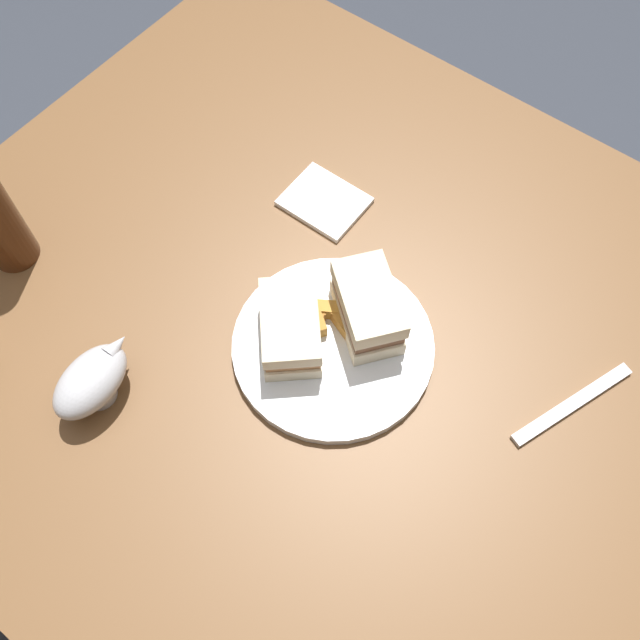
# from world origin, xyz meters

# --- Properties ---
(ground_plane) EXTENTS (6.00, 6.00, 0.00)m
(ground_plane) POSITION_xyz_m (0.00, 0.00, 0.00)
(ground_plane) COLOR #333842
(dining_table) EXTENTS (1.08, 1.00, 0.74)m
(dining_table) POSITION_xyz_m (0.00, 0.00, 0.37)
(dining_table) COLOR brown
(dining_table) RESTS_ON ground
(plate) EXTENTS (0.26, 0.26, 0.01)m
(plate) POSITION_xyz_m (-0.06, 0.02, 0.75)
(plate) COLOR white
(plate) RESTS_ON dining_table
(sandwich_half_left) EXTENTS (0.13, 0.12, 0.07)m
(sandwich_half_left) POSITION_xyz_m (-0.07, -0.03, 0.79)
(sandwich_half_left) COLOR beige
(sandwich_half_left) RESTS_ON plate
(sandwich_half_right) EXTENTS (0.13, 0.13, 0.06)m
(sandwich_half_right) POSITION_xyz_m (-0.01, 0.05, 0.78)
(sandwich_half_right) COLOR beige
(sandwich_half_right) RESTS_ON plate
(potato_wedge_front) EXTENTS (0.04, 0.05, 0.02)m
(potato_wedge_front) POSITION_xyz_m (-0.01, 0.02, 0.76)
(potato_wedge_front) COLOR #B77F33
(potato_wedge_front) RESTS_ON plate
(potato_wedge_middle) EXTENTS (0.05, 0.04, 0.02)m
(potato_wedge_middle) POSITION_xyz_m (-0.03, -0.01, 0.76)
(potato_wedge_middle) COLOR gold
(potato_wedge_middle) RESTS_ON plate
(potato_wedge_back) EXTENTS (0.06, 0.04, 0.02)m
(potato_wedge_back) POSITION_xyz_m (-0.05, -0.01, 0.76)
(potato_wedge_back) COLOR #B77F33
(potato_wedge_back) RESTS_ON plate
(potato_wedge_left_edge) EXTENTS (0.05, 0.04, 0.02)m
(potato_wedge_left_edge) POSITION_xyz_m (-0.02, 0.01, 0.76)
(potato_wedge_left_edge) COLOR #B77F33
(potato_wedge_left_edge) RESTS_ON plate
(potato_wedge_right_edge) EXTENTS (0.05, 0.06, 0.02)m
(potato_wedge_right_edge) POSITION_xyz_m (-0.00, -0.00, 0.76)
(potato_wedge_right_edge) COLOR gold
(potato_wedge_right_edge) RESTS_ON plate
(potato_wedge_stray) EXTENTS (0.04, 0.05, 0.02)m
(potato_wedge_stray) POSITION_xyz_m (-0.01, 0.01, 0.76)
(potato_wedge_stray) COLOR #AD702D
(potato_wedge_stray) RESTS_ON plate
(gravy_boat) EXTENTS (0.07, 0.12, 0.07)m
(gravy_boat) POSITION_xyz_m (0.13, 0.24, 0.78)
(gravy_boat) COLOR #B7B7BC
(gravy_boat) RESTS_ON dining_table
(napkin) EXTENTS (0.11, 0.09, 0.01)m
(napkin) POSITION_xyz_m (0.09, -0.16, 0.74)
(napkin) COLOR white
(napkin) RESTS_ON dining_table
(fork) EXTENTS (0.08, 0.17, 0.01)m
(fork) POSITION_xyz_m (-0.33, -0.10, 0.74)
(fork) COLOR silver
(fork) RESTS_ON dining_table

